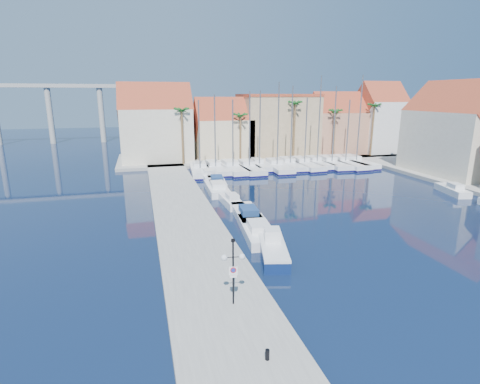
# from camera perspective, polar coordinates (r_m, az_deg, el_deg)

# --- Properties ---
(ground) EXTENTS (260.00, 260.00, 0.00)m
(ground) POSITION_cam_1_polar(r_m,az_deg,el_deg) (27.21, 15.16, -11.66)
(ground) COLOR black
(ground) RESTS_ON ground
(quay_west) EXTENTS (6.00, 77.00, 0.50)m
(quay_west) POSITION_cam_1_polar(r_m,az_deg,el_deg) (36.52, -8.19, -4.02)
(quay_west) COLOR gray
(quay_west) RESTS_ON ground
(shore_north) EXTENTS (54.00, 16.00, 0.50)m
(shore_north) POSITION_cam_1_polar(r_m,az_deg,el_deg) (73.51, 3.39, 5.50)
(shore_north) COLOR gray
(shore_north) RESTS_ON ground
(lamp_post) EXTENTS (1.31, 0.47, 3.88)m
(lamp_post) POSITION_cam_1_polar(r_m,az_deg,el_deg) (20.58, -1.06, -10.58)
(lamp_post) COLOR black
(lamp_post) RESTS_ON quay_west
(bollard) EXTENTS (0.20, 0.20, 0.50)m
(bollard) POSITION_cam_1_polar(r_m,az_deg,el_deg) (17.93, 4.19, -23.49)
(bollard) COLOR black
(bollard) RESTS_ON quay_west
(fishing_boat) EXTENTS (3.08, 5.76, 1.92)m
(fishing_boat) POSITION_cam_1_polar(r_m,az_deg,el_deg) (28.31, 5.09, -8.70)
(fishing_boat) COLOR #0D2050
(fishing_boat) RESTS_ON ground
(motorboat_west_0) EXTENTS (3.12, 7.64, 1.40)m
(motorboat_west_0) POSITION_cam_1_polar(r_m,az_deg,el_deg) (32.45, 2.64, -5.80)
(motorboat_west_0) COLOR white
(motorboat_west_0) RESTS_ON ground
(motorboat_west_1) EXTENTS (2.72, 7.03, 1.40)m
(motorboat_west_1) POSITION_cam_1_polar(r_m,az_deg,el_deg) (36.58, 1.12, -3.41)
(motorboat_west_1) COLOR white
(motorboat_west_1) RESTS_ON ground
(motorboat_west_2) EXTENTS (1.86, 5.18, 1.40)m
(motorboat_west_2) POSITION_cam_1_polar(r_m,az_deg,el_deg) (41.19, -1.35, -1.34)
(motorboat_west_2) COLOR white
(motorboat_west_2) RESTS_ON ground
(motorboat_west_3) EXTENTS (2.63, 7.41, 1.40)m
(motorboat_west_3) POSITION_cam_1_polar(r_m,az_deg,el_deg) (46.91, -3.54, 0.61)
(motorboat_west_3) COLOR white
(motorboat_west_3) RESTS_ON ground
(motorboat_west_4) EXTENTS (2.81, 6.86, 1.40)m
(motorboat_west_4) POSITION_cam_1_polar(r_m,az_deg,el_deg) (50.47, -3.58, 1.61)
(motorboat_west_4) COLOR white
(motorboat_west_4) RESTS_ON ground
(motorboat_west_5) EXTENTS (2.24, 6.90, 1.40)m
(motorboat_west_5) POSITION_cam_1_polar(r_m,az_deg,el_deg) (54.93, -4.80, 2.65)
(motorboat_west_5) COLOR white
(motorboat_west_5) RESTS_ON ground
(motorboat_west_6) EXTENTS (2.77, 6.96, 1.40)m
(motorboat_west_6) POSITION_cam_1_polar(r_m,az_deg,el_deg) (60.27, -6.09, 3.68)
(motorboat_west_6) COLOR white
(motorboat_west_6) RESTS_ON ground
(motorboat_east_1) EXTENTS (2.78, 5.52, 1.40)m
(motorboat_east_1) POSITION_cam_1_polar(r_m,az_deg,el_deg) (52.91, 29.68, 0.31)
(motorboat_east_1) COLOR white
(motorboat_east_1) RESTS_ON ground
(sailboat_0) EXTENTS (3.68, 10.92, 11.10)m
(sailboat_0) POSITION_cam_1_polar(r_m,az_deg,el_deg) (58.31, -6.13, 3.37)
(sailboat_0) COLOR white
(sailboat_0) RESTS_ON ground
(sailboat_1) EXTENTS (3.16, 10.50, 11.92)m
(sailboat_1) POSITION_cam_1_polar(r_m,az_deg,el_deg) (59.47, -3.87, 3.65)
(sailboat_1) COLOR white
(sailboat_1) RESTS_ON ground
(sailboat_2) EXTENTS (3.68, 11.34, 11.13)m
(sailboat_2) POSITION_cam_1_polar(r_m,az_deg,el_deg) (59.68, -1.26, 3.70)
(sailboat_2) COLOR white
(sailboat_2) RESTS_ON ground
(sailboat_3) EXTENTS (3.00, 10.87, 12.38)m
(sailboat_3) POSITION_cam_1_polar(r_m,az_deg,el_deg) (59.82, 1.27, 3.74)
(sailboat_3) COLOR white
(sailboat_3) RESTS_ON ground
(sailboat_4) EXTENTS (2.48, 8.55, 12.50)m
(sailboat_4) POSITION_cam_1_polar(r_m,az_deg,el_deg) (61.78, 2.85, 4.11)
(sailboat_4) COLOR white
(sailboat_4) RESTS_ON ground
(sailboat_5) EXTENTS (3.17, 10.85, 13.74)m
(sailboat_5) POSITION_cam_1_polar(r_m,az_deg,el_deg) (61.25, 5.49, 3.95)
(sailboat_5) COLOR white
(sailboat_5) RESTS_ON ground
(sailboat_6) EXTENTS (2.78, 10.17, 13.23)m
(sailboat_6) POSITION_cam_1_polar(r_m,az_deg,el_deg) (63.18, 7.47, 4.22)
(sailboat_6) COLOR white
(sailboat_6) RESTS_ON ground
(sailboat_7) EXTENTS (3.54, 11.15, 11.36)m
(sailboat_7) POSITION_cam_1_polar(r_m,az_deg,el_deg) (63.78, 9.53, 4.21)
(sailboat_7) COLOR white
(sailboat_7) RESTS_ON ground
(sailboat_8) EXTENTS (2.98, 9.81, 14.84)m
(sailboat_8) POSITION_cam_1_polar(r_m,az_deg,el_deg) (65.09, 11.42, 4.39)
(sailboat_8) COLOR white
(sailboat_8) RESTS_ON ground
(sailboat_9) EXTENTS (3.47, 11.50, 13.22)m
(sailboat_9) POSITION_cam_1_polar(r_m,az_deg,el_deg) (65.87, 13.57, 4.34)
(sailboat_9) COLOR white
(sailboat_9) RESTS_ON ground
(sailboat_10) EXTENTS (4.01, 12.25, 11.09)m
(sailboat_10) POSITION_cam_1_polar(r_m,az_deg,el_deg) (66.78, 15.44, 4.34)
(sailboat_10) COLOR white
(sailboat_10) RESTS_ON ground
(sailboat_11) EXTENTS (3.09, 11.32, 14.97)m
(sailboat_11) POSITION_cam_1_polar(r_m,az_deg,el_deg) (67.93, 17.00, 4.43)
(sailboat_11) COLOR white
(sailboat_11) RESTS_ON ground
(building_0) EXTENTS (12.30, 9.00, 13.50)m
(building_0) POSITION_cam_1_polar(r_m,az_deg,el_deg) (68.20, -12.67, 9.78)
(building_0) COLOR beige
(building_0) RESTS_ON shore_north
(building_1) EXTENTS (10.30, 8.00, 11.00)m
(building_1) POSITION_cam_1_polar(r_m,az_deg,el_deg) (69.83, -2.61, 9.20)
(building_1) COLOR beige
(building_1) RESTS_ON shore_north
(building_2) EXTENTS (14.20, 10.20, 11.50)m
(building_2) POSITION_cam_1_polar(r_m,az_deg,el_deg) (73.81, 5.71, 10.18)
(building_2) COLOR tan
(building_2) RESTS_ON shore_north
(building_3) EXTENTS (10.30, 8.00, 12.00)m
(building_3) POSITION_cam_1_polar(r_m,az_deg,el_deg) (77.96, 14.38, 9.74)
(building_3) COLOR tan
(building_3) RESTS_ON shore_north
(building_4) EXTENTS (8.30, 8.00, 14.00)m
(building_4) POSITION_cam_1_polar(r_m,az_deg,el_deg) (81.80, 20.39, 10.28)
(building_4) COLOR white
(building_4) RESTS_ON shore_north
(building_6) EXTENTS (9.00, 14.30, 13.50)m
(building_6) POSITION_cam_1_polar(r_m,az_deg,el_deg) (63.65, 30.23, 7.86)
(building_6) COLOR beige
(building_6) RESTS_ON shore_east
(palm_0) EXTENTS (2.60, 2.60, 10.15)m
(palm_0) POSITION_cam_1_polar(r_m,az_deg,el_deg) (63.36, -8.90, 11.93)
(palm_0) COLOR brown
(palm_0) RESTS_ON shore_north
(palm_1) EXTENTS (2.60, 2.60, 9.15)m
(palm_1) POSITION_cam_1_polar(r_m,az_deg,el_deg) (65.24, 0.06, 11.34)
(palm_1) COLOR brown
(palm_1) RESTS_ON shore_north
(palm_2) EXTENTS (2.60, 2.60, 11.15)m
(palm_2) POSITION_cam_1_polar(r_m,az_deg,el_deg) (68.42, 8.39, 12.92)
(palm_2) COLOR brown
(palm_2) RESTS_ON shore_north
(palm_3) EXTENTS (2.60, 2.60, 9.65)m
(palm_3) POSITION_cam_1_polar(r_m,az_deg,el_deg) (71.98, 14.34, 11.58)
(palm_3) COLOR brown
(palm_3) RESTS_ON shore_north
(palm_4) EXTENTS (2.60, 2.60, 10.65)m
(palm_4) POSITION_cam_1_polar(r_m,az_deg,el_deg) (76.13, 19.78, 12.03)
(palm_4) COLOR brown
(palm_4) RESTS_ON shore_north
(viaduct) EXTENTS (48.00, 2.20, 14.45)m
(viaduct) POSITION_cam_1_polar(r_m,az_deg,el_deg) (106.26, -29.88, 11.85)
(viaduct) COLOR #9E9E99
(viaduct) RESTS_ON ground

